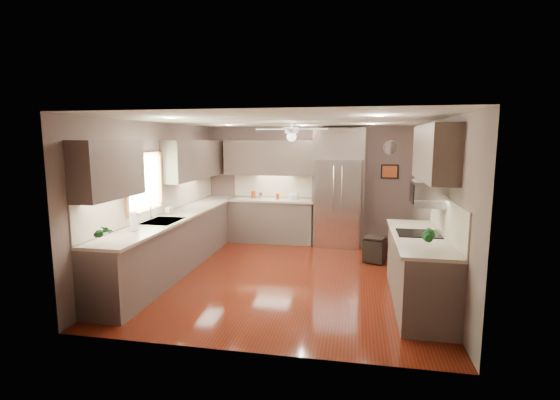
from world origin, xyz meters
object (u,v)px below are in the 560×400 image
(soap_bottle, at_px, (170,209))
(potted_plant_left, at_px, (102,232))
(paper_towel, at_px, (134,221))
(refrigerator, at_px, (338,189))
(potted_plant_right, at_px, (430,236))
(canister_d, at_px, (278,196))
(bowl, at_px, (294,198))
(microwave, at_px, (428,193))
(canister_a, at_px, (253,195))
(stool, at_px, (375,249))
(canister_b, at_px, (261,195))

(soap_bottle, relative_size, potted_plant_left, 0.58)
(soap_bottle, distance_m, paper_towel, 1.30)
(refrigerator, bearing_deg, potted_plant_right, -71.39)
(canister_d, relative_size, bowl, 0.50)
(microwave, bearing_deg, bowl, 129.60)
(paper_towel, bearing_deg, bowl, 63.73)
(canister_a, xyz_separation_m, bowl, (0.90, -0.03, -0.05))
(canister_a, bearing_deg, bowl, -2.11)
(potted_plant_left, distance_m, refrigerator, 4.94)
(paper_towel, bearing_deg, microwave, 10.08)
(canister_d, xyz_separation_m, stool, (2.03, -1.19, -0.76))
(bowl, bearing_deg, canister_d, -178.12)
(paper_towel, bearing_deg, refrigerator, 52.02)
(stool, bearing_deg, soap_bottle, -164.50)
(canister_a, distance_m, bowl, 0.90)
(canister_b, relative_size, microwave, 0.23)
(potted_plant_right, relative_size, stool, 0.67)
(soap_bottle, bearing_deg, canister_d, 55.90)
(microwave, bearing_deg, potted_plant_left, -159.89)
(canister_b, height_order, bowl, canister_b)
(bowl, bearing_deg, stool, -35.52)
(bowl, relative_size, paper_towel, 0.85)
(microwave, distance_m, stool, 2.08)
(potted_plant_left, bearing_deg, bowl, 68.07)
(canister_a, height_order, canister_b, canister_a)
(canister_a, height_order, potted_plant_right, potted_plant_right)
(potted_plant_left, bearing_deg, canister_b, 77.19)
(soap_bottle, distance_m, bowl, 2.83)
(potted_plant_left, bearing_deg, canister_a, 79.35)
(microwave, bearing_deg, canister_b, 137.28)
(paper_towel, bearing_deg, canister_b, 74.35)
(soap_bottle, xyz_separation_m, bowl, (1.81, 2.17, -0.06))
(canister_a, height_order, soap_bottle, soap_bottle)
(microwave, height_order, stool, microwave)
(bowl, height_order, microwave, microwave)
(microwave, bearing_deg, paper_towel, -169.92)
(stool, bearing_deg, paper_towel, -146.27)
(stool, distance_m, paper_towel, 4.17)
(soap_bottle, xyz_separation_m, potted_plant_right, (3.99, -1.51, 0.06))
(soap_bottle, bearing_deg, canister_a, 67.52)
(soap_bottle, relative_size, stool, 0.40)
(soap_bottle, distance_m, microwave, 4.16)
(canister_d, relative_size, stool, 0.26)
(canister_a, relative_size, canister_d, 1.38)
(canister_b, xyz_separation_m, stool, (2.42, -1.23, -0.77))
(potted_plant_right, distance_m, bowl, 4.28)
(stool, bearing_deg, microwave, -68.99)
(potted_plant_right, height_order, refrigerator, refrigerator)
(potted_plant_right, bearing_deg, paper_towel, 176.94)
(potted_plant_left, height_order, refrigerator, refrigerator)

